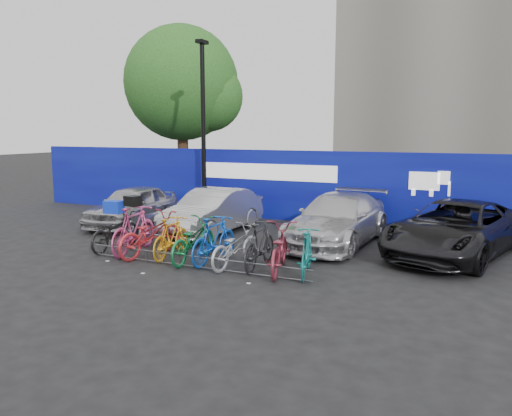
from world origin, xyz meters
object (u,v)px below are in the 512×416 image
Objects in this scene: tree at (186,86)px; car_3 at (455,229)px; car_0 at (132,206)px; car_1 at (213,211)px; bike_3 at (171,237)px; car_2 at (338,219)px; bike_9 at (307,252)px; bike_4 at (193,240)px; lamppost at (203,124)px; bike_6 at (235,246)px; bike_7 at (260,245)px; bike_2 at (150,234)px; bike_rack at (194,261)px; bike_1 at (134,230)px; bike_5 at (214,240)px; bike_8 at (279,249)px; bike_0 at (115,231)px.

car_3 is (12.04, -7.02, -4.39)m from tree.
car_0 is at bearing -162.81° from car_3.
bike_3 is (0.52, -2.98, -0.16)m from car_1.
bike_9 is at bearing -82.07° from car_2.
car_2 reaches higher than bike_4.
bike_4 is at bearing -62.36° from lamppost.
bike_6 is 0.56m from bike_7.
car_3 is 2.38× the size of bike_2.
car_0 is 0.78× the size of car_3.
bike_7 is at bearing -157.96° from bike_6.
bike_rack is at bearing -128.28° from car_3.
bike_rack is 2.89× the size of bike_4.
bike_1 is 1.76m from bike_4.
bike_3 is 0.91× the size of bike_5.
car_3 reaches higher than bike_4.
car_0 reaches higher than bike_8.
car_3 is 4.64m from bike_8.
bike_6 is at bearing -33.93° from car_0.
bike_9 is at bearing 169.61° from bike_8.
bike_4 reaches higher than bike_rack.
car_2 reaches higher than car_1.
bike_1 is 1.20× the size of bike_3.
bike_9 is (4.06, -0.03, -0.04)m from bike_2.
bike_5 is at bearing -132.06° from car_3.
car_1 is 2.02× the size of bike_8.
bike_5 is 0.60m from bike_6.
bike_5 reaches higher than bike_7.
tree reaches higher than bike_1.
bike_9 reaches higher than bike_rack.
bike_1 is (1.10, -5.39, -2.67)m from lamppost.
bike_3 is (-1.00, 0.61, 0.34)m from bike_rack.
car_1 reaches higher than bike_4.
bike_7 is at bearing 26.35° from bike_rack.
bike_2 reaches higher than bike_8.
lamppost is 7.95m from bike_8.
bike_6 is (0.78, 0.53, 0.31)m from bike_rack.
bike_4 is (4.17, -3.08, -0.14)m from car_0.
car_3 reaches higher than bike_3.
bike_8 is (2.19, -0.05, 0.02)m from bike_4.
bike_6 is at bearing -50.35° from car_1.
car_2 is 4.16m from bike_4.
lamppost reaches higher than car_1.
bike_0 is 3.00m from bike_5.
tree is at bearing -63.57° from bike_8.
bike_2 reaches higher than bike_7.
bike_6 is at bearing 177.46° from bike_4.
car_1 reaches higher than car_0.
bike_0 is 1.81m from bike_3.
tree reaches higher than bike_5.
bike_2 is 1.06× the size of bike_4.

